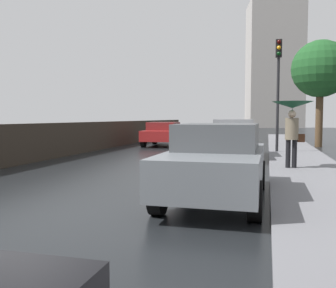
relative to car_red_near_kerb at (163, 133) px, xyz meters
The scene contains 8 objects.
ground 16.11m from the car_red_near_kerb, 83.39° to the right, with size 120.00×120.00×0.00m, color black.
car_red_near_kerb is the anchor object (origin of this frame).
car_silver_mid_road 7.14m from the car_red_near_kerb, 51.37° to the right, with size 2.02×4.55×1.55m.
car_grey_behind_camera 14.42m from the car_red_near_kerb, 70.43° to the right, with size 1.82×4.28×1.50m.
pedestrian_with_umbrella_near 11.36m from the car_red_near_kerb, 55.11° to the right, with size 1.17×1.17×1.95m.
traffic_light 7.72m from the car_red_near_kerb, 31.00° to the right, with size 0.26×0.39×4.84m.
street_tree_near 9.32m from the car_red_near_kerb, ahead, with size 3.11×3.11×5.83m.
distant_tower 45.26m from the car_red_near_kerb, 81.36° to the left, with size 9.50×8.66×23.71m.
Camera 1 is at (3.92, -5.07, 1.63)m, focal length 40.78 mm.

